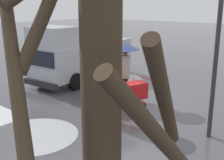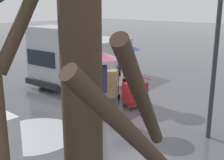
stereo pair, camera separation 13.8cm
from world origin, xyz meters
name	(u,v)px [view 2 (the right image)]	position (x,y,z in m)	size (l,w,h in m)	color
ground_plane	(143,103)	(0.00, 0.00, 0.00)	(90.00, 90.00, 0.00)	#4C4C51
slush_patch_near_cluster	(34,135)	(0.83, 4.13, 0.00)	(2.38, 2.38, 0.01)	#ADAFB5
slush_patch_under_van	(105,71)	(4.53, -3.00, 0.00)	(1.23, 1.23, 0.01)	#ADAFB5
slush_patch_mid_street	(117,79)	(2.95, -2.11, 0.00)	(2.50, 2.50, 0.01)	silver
cargo_van_parked_right	(81,55)	(4.16, -0.91, 1.18)	(2.38, 5.43, 2.60)	#B7BABF
shopping_cart_vendor	(135,91)	(0.02, 0.52, 0.57)	(0.79, 0.96, 1.04)	red
hand_dolly_boxes	(111,84)	(1.02, 0.63, 0.67)	(0.76, 0.85, 1.32)	#515156
pedestrian_pink_side	(126,58)	(0.83, -0.01, 1.58)	(1.04, 1.04, 2.15)	black
pedestrian_black_side	(101,69)	(0.30, 1.96, 1.58)	(1.04, 1.04, 2.15)	black
street_lamp	(216,51)	(-2.90, 1.16, 2.37)	(0.28, 0.28, 3.86)	#2D2D33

